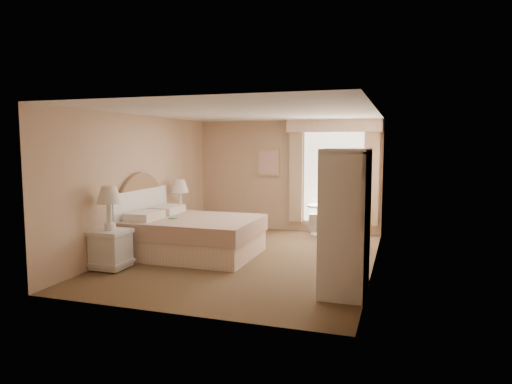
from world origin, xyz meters
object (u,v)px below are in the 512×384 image
(nightstand_far, at_px, (180,217))
(round_table, at_px, (321,215))
(cafe_chair, at_px, (346,217))
(armoire, at_px, (346,232))
(nightstand_near, at_px, (110,238))
(bed, at_px, (188,234))

(nightstand_far, height_order, round_table, nightstand_far)
(round_table, distance_m, cafe_chair, 0.93)
(nightstand_far, bearing_deg, armoire, -31.84)
(nightstand_near, xyz_separation_m, cafe_chair, (3.30, 3.03, 0.04))
(bed, relative_size, nightstand_far, 1.83)
(armoire, bearing_deg, round_table, 104.85)
(round_table, height_order, cafe_chair, cafe_chair)
(nightstand_far, relative_size, cafe_chair, 1.34)
(nightstand_near, height_order, round_table, nightstand_near)
(nightstand_near, xyz_separation_m, armoire, (3.65, 0.10, 0.30))
(cafe_chair, xyz_separation_m, armoire, (0.36, -2.93, 0.26))
(nightstand_far, relative_size, armoire, 0.64)
(round_table, bearing_deg, bed, -128.23)
(cafe_chair, relative_size, armoire, 0.48)
(round_table, xyz_separation_m, armoire, (0.96, -3.63, 0.35))
(bed, bearing_deg, cafe_chair, 34.89)
(nightstand_near, height_order, cafe_chair, nightstand_near)
(nightstand_far, height_order, cafe_chair, nightstand_far)
(nightstand_far, bearing_deg, bed, -57.20)
(cafe_chair, bearing_deg, armoire, -64.48)
(nightstand_near, xyz_separation_m, round_table, (2.69, 3.73, -0.05))
(nightstand_near, height_order, nightstand_far, nightstand_near)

